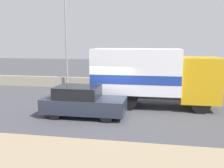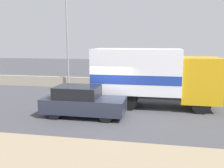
% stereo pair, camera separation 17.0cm
% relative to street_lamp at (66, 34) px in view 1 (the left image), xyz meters
% --- Properties ---
extents(ground_plane, '(80.00, 80.00, 0.00)m').
position_rel_street_lamp_xyz_m(ground_plane, '(4.69, -6.75, -4.43)').
color(ground_plane, '#47474C').
extents(stone_wall_backdrop, '(60.00, 0.35, 0.88)m').
position_rel_street_lamp_xyz_m(stone_wall_backdrop, '(4.69, 0.48, -3.99)').
color(stone_wall_backdrop, '#A39984').
rests_on(stone_wall_backdrop, ground_plane).
extents(street_lamp, '(0.56, 0.28, 7.74)m').
position_rel_street_lamp_xyz_m(street_lamp, '(0.00, 0.00, 0.00)').
color(street_lamp, gray).
rests_on(street_lamp, ground_plane).
extents(box_truck, '(7.22, 2.47, 3.45)m').
position_rel_street_lamp_xyz_m(box_truck, '(6.92, -4.79, -2.50)').
color(box_truck, gold).
rests_on(box_truck, ground_plane).
extents(car_hatchback, '(4.29, 1.83, 1.59)m').
position_rel_street_lamp_xyz_m(car_hatchback, '(3.54, -7.36, -3.64)').
color(car_hatchback, '#282D3D').
rests_on(car_hatchback, ground_plane).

